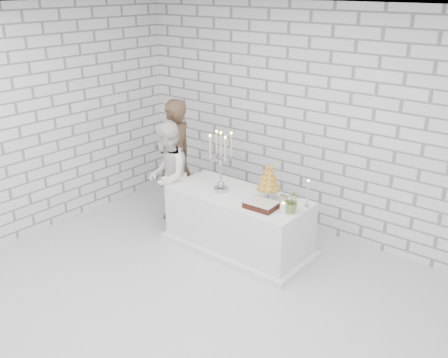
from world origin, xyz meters
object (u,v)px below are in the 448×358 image
cake_table (238,221)px  bride (167,177)px  croquembouche (269,182)px  candelabra (221,162)px  groom (175,160)px

cake_table → bride: (-1.10, -0.15, 0.38)m
cake_table → croquembouche: croquembouche is taller
cake_table → bride: bearing=-172.3°
cake_table → candelabra: bearing=-165.9°
cake_table → groom: groom is taller
bride → candelabra: size_ratio=1.94×
cake_table → croquembouche: bearing=14.4°
groom → candelabra: bearing=77.0°
cake_table → candelabra: candelabra is taller
candelabra → bride: bearing=-174.0°
bride → candelabra: bearing=63.5°
cake_table → groom: bearing=171.9°
cake_table → bride: size_ratio=1.19×
groom → croquembouche: 1.66m
bride → candelabra: candelabra is taller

